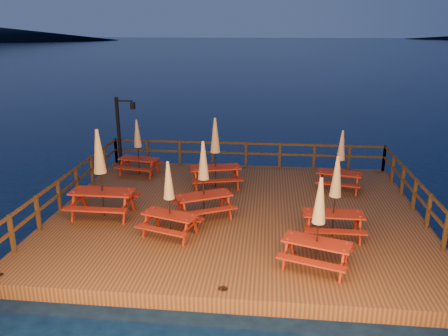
{
  "coord_description": "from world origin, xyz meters",
  "views": [
    {
      "loc": [
        0.95,
        -13.42,
        6.27
      ],
      "look_at": [
        -0.52,
        0.6,
        1.68
      ],
      "focal_mm": 35.0,
      "sensor_mm": 36.0,
      "label": 1
    }
  ],
  "objects_px": {
    "lamp_post": "(122,125)",
    "picnic_table_1": "(341,159)",
    "picnic_table_0": "(204,178)",
    "picnic_table_2": "(215,152)"
  },
  "relations": [
    {
      "from": "lamp_post",
      "to": "picnic_table_1",
      "type": "xyz_separation_m",
      "value": [
        9.02,
        -2.2,
        -0.6
      ]
    },
    {
      "from": "picnic_table_0",
      "to": "picnic_table_1",
      "type": "height_order",
      "value": "picnic_table_0"
    },
    {
      "from": "lamp_post",
      "to": "picnic_table_1",
      "type": "relative_size",
      "value": 1.31
    },
    {
      "from": "picnic_table_0",
      "to": "picnic_table_2",
      "type": "xyz_separation_m",
      "value": [
        0.03,
        2.77,
        0.09
      ]
    },
    {
      "from": "picnic_table_1",
      "to": "picnic_table_2",
      "type": "bearing_deg",
      "value": -164.8
    },
    {
      "from": "picnic_table_1",
      "to": "picnic_table_2",
      "type": "relative_size",
      "value": 0.85
    },
    {
      "from": "lamp_post",
      "to": "picnic_table_0",
      "type": "bearing_deg",
      "value": -49.81
    },
    {
      "from": "picnic_table_0",
      "to": "picnic_table_1",
      "type": "distance_m",
      "value": 5.52
    },
    {
      "from": "lamp_post",
      "to": "picnic_table_1",
      "type": "height_order",
      "value": "lamp_post"
    },
    {
      "from": "picnic_table_0",
      "to": "picnic_table_1",
      "type": "xyz_separation_m",
      "value": [
        4.67,
        2.95,
        -0.12
      ]
    }
  ]
}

